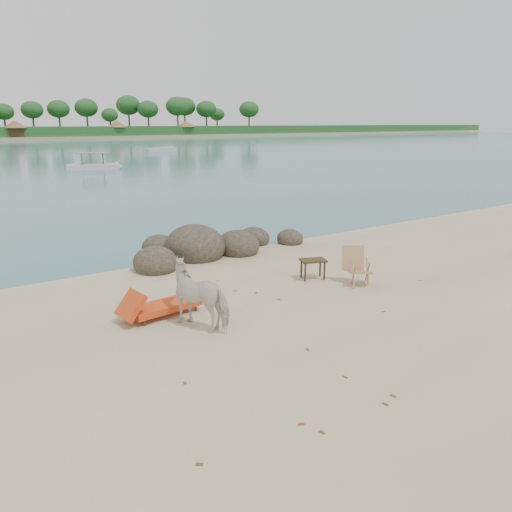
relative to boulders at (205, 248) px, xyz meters
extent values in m
ellipsoid|color=#322C21|center=(-2.04, -0.68, -0.04)|extent=(1.29, 1.42, 0.97)
ellipsoid|color=#322C21|center=(-0.34, 0.02, 0.07)|extent=(1.91, 2.10, 1.43)
ellipsoid|color=#322C21|center=(1.06, -0.38, -0.02)|extent=(1.39, 1.53, 1.04)
ellipsoid|color=#322C21|center=(2.26, 0.42, -0.08)|extent=(1.08, 1.19, 0.81)
ellipsoid|color=#322C21|center=(3.36, -0.28, -0.10)|extent=(0.92, 1.01, 0.69)
ellipsoid|color=#322C21|center=(-1.14, 1.02, -0.06)|extent=(1.15, 1.26, 0.86)
ellipsoid|color=#322C21|center=(0.46, 1.22, -0.14)|extent=(0.72, 0.80, 0.54)
imported|color=silver|center=(-2.89, -5.09, 0.43)|extent=(1.34, 1.80, 1.39)
plane|color=brown|center=(3.52, -5.82, -0.26)|extent=(0.13, 0.13, 0.00)
plane|color=brown|center=(-1.84, -7.34, -0.26)|extent=(0.14, 0.14, 0.00)
plane|color=brown|center=(-1.09, -2.66, -0.26)|extent=(0.12, 0.12, 0.00)
plane|color=brown|center=(-3.42, -9.48, -0.26)|extent=(0.11, 0.11, 0.00)
plane|color=brown|center=(-0.60, -4.82, -0.26)|extent=(0.10, 0.10, 0.00)
plane|color=brown|center=(0.88, -6.83, -0.26)|extent=(0.12, 0.12, 0.00)
plane|color=brown|center=(-2.02, -8.53, -0.26)|extent=(0.12, 0.12, 0.00)
plane|color=brown|center=(-0.78, -4.07, -0.26)|extent=(0.14, 0.14, 0.00)
plane|color=brown|center=(-1.13, -3.64, -0.26)|extent=(0.13, 0.13, 0.00)
plane|color=brown|center=(-5.16, -9.10, -0.26)|extent=(0.14, 0.14, 0.00)
plane|color=brown|center=(-2.12, -9.50, -0.26)|extent=(0.12, 0.12, 0.00)
plane|color=brown|center=(-4.37, -7.14, -0.26)|extent=(0.12, 0.12, 0.00)
plane|color=brown|center=(-1.83, -9.41, -0.26)|extent=(0.13, 0.13, 0.00)
plane|color=brown|center=(-3.53, -9.16, -0.26)|extent=(0.12, 0.12, 0.00)
camera|label=1|loc=(-7.69, -13.99, 3.99)|focal=35.00mm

